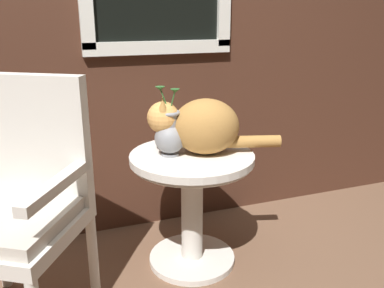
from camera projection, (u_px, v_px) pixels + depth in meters
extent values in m
cube|color=silver|center=(160.00, 48.00, 2.22)|extent=(0.82, 0.03, 0.07)
cylinder|color=silver|center=(192.00, 258.00, 2.14)|extent=(0.44, 0.44, 0.03)
cylinder|color=silver|center=(192.00, 210.00, 2.06)|extent=(0.11, 0.11, 0.52)
cylinder|color=silver|center=(192.00, 157.00, 1.97)|extent=(0.60, 0.60, 0.03)
torus|color=silver|center=(192.00, 163.00, 1.98)|extent=(0.58, 0.58, 0.02)
cylinder|color=silver|center=(1.00, 247.00, 1.89)|extent=(0.04, 0.04, 0.41)
cylinder|color=silver|center=(93.00, 258.00, 1.80)|extent=(0.04, 0.04, 0.41)
cube|color=silver|center=(9.00, 231.00, 1.57)|extent=(0.68, 0.68, 0.06)
cube|color=beige|center=(7.00, 218.00, 1.55)|extent=(0.62, 0.62, 0.05)
cube|color=silver|center=(31.00, 140.00, 1.68)|extent=(0.46, 0.31, 0.54)
cube|color=silver|center=(57.00, 185.00, 1.46)|extent=(0.28, 0.40, 0.04)
ellipsoid|color=#AD7A3D|center=(206.00, 126.00, 1.94)|extent=(0.38, 0.34, 0.26)
sphere|color=#E2A356|center=(163.00, 118.00, 1.91)|extent=(0.15, 0.15, 0.15)
cone|color=#AD7A3D|center=(163.00, 101.00, 1.93)|extent=(0.05, 0.05, 0.05)
cone|color=#AD7A3D|center=(163.00, 105.00, 1.85)|extent=(0.05, 0.05, 0.05)
cylinder|color=#AD7A3D|center=(251.00, 142.00, 1.98)|extent=(0.29, 0.14, 0.06)
cylinder|color=gray|center=(170.00, 154.00, 1.95)|extent=(0.09, 0.09, 0.01)
ellipsoid|color=gray|center=(170.00, 138.00, 1.92)|extent=(0.14, 0.14, 0.14)
cylinder|color=gray|center=(170.00, 120.00, 1.90)|extent=(0.08, 0.08, 0.07)
torus|color=gray|center=(169.00, 113.00, 1.89)|extent=(0.10, 0.10, 0.02)
cylinder|color=#2D662D|center=(165.00, 101.00, 1.87)|extent=(0.05, 0.01, 0.12)
cone|color=#2D662D|center=(160.00, 88.00, 1.84)|extent=(0.04, 0.04, 0.02)
cylinder|color=#2D662D|center=(172.00, 102.00, 1.87)|extent=(0.03, 0.01, 0.10)
cone|color=#2D662D|center=(175.00, 91.00, 1.86)|extent=(0.04, 0.04, 0.02)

